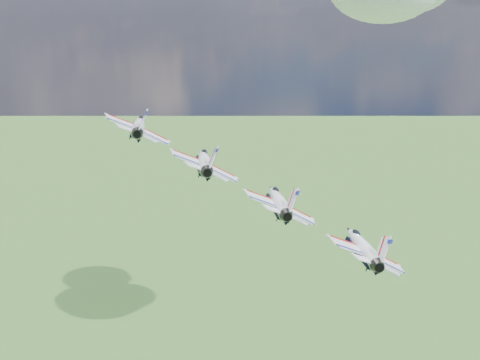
{
  "coord_description": "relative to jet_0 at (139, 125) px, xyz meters",
  "views": [
    {
      "loc": [
        -27.72,
        -63.08,
        165.64
      ],
      "look_at": [
        -17.98,
        18.97,
        143.53
      ],
      "focal_mm": 50.0,
      "sensor_mm": 36.0,
      "label": 1
    }
  ],
  "objects": [
    {
      "name": "jet_0",
      "position": [
        0.0,
        0.0,
        0.0
      ],
      "size": [
        10.19,
        13.72,
        7.59
      ],
      "primitive_type": null,
      "rotation": [
        0.0,
        0.44,
        -0.01
      ],
      "color": "white"
    },
    {
      "name": "jet_1",
      "position": [
        8.63,
        -7.51,
        -3.57
      ],
      "size": [
        10.19,
        13.72,
        7.59
      ],
      "primitive_type": null,
      "rotation": [
        0.0,
        0.44,
        -0.01
      ],
      "color": "white"
    },
    {
      "name": "jet_3",
      "position": [
        25.88,
        -22.53,
        -10.71
      ],
      "size": [
        10.19,
        13.72,
        7.59
      ],
      "primitive_type": null,
      "rotation": [
        0.0,
        0.44,
        -0.01
      ],
      "color": "silver"
    },
    {
      "name": "jet_2",
      "position": [
        17.25,
        -15.02,
        -7.14
      ],
      "size": [
        10.19,
        13.72,
        7.59
      ],
      "primitive_type": null,
      "rotation": [
        0.0,
        0.44,
        -0.01
      ],
      "color": "white"
    }
  ]
}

